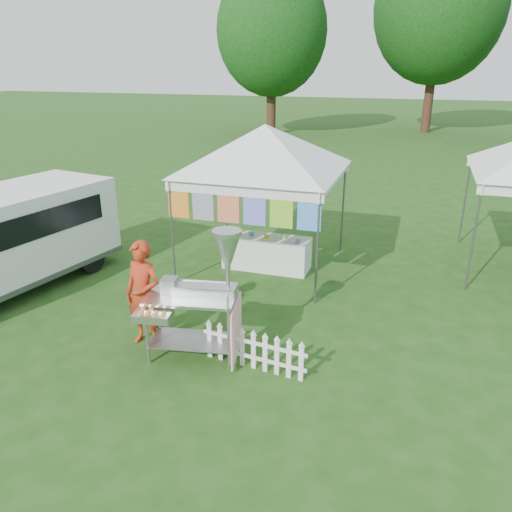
% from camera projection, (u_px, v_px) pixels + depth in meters
% --- Properties ---
extents(ground, '(120.00, 120.00, 0.00)m').
position_uv_depth(ground, '(197.00, 347.00, 7.74)').
color(ground, '#1B4614').
rests_on(ground, ground).
extents(canopy_main, '(4.24, 4.24, 3.45)m').
position_uv_depth(canopy_main, '(265.00, 125.00, 9.75)').
color(canopy_main, '#59595E').
rests_on(canopy_main, ground).
extents(tree_left, '(6.40, 6.40, 9.53)m').
position_uv_depth(tree_left, '(272.00, 31.00, 28.62)').
color(tree_left, '#3A2215').
rests_on(tree_left, ground).
extents(tree_mid, '(7.60, 7.60, 11.52)m').
position_uv_depth(tree_mid, '(440.00, 7.00, 29.06)').
color(tree_mid, '#3A2215').
rests_on(tree_mid, ground).
extents(donut_cart, '(1.45, 1.21, 2.00)m').
position_uv_depth(donut_cart, '(204.00, 286.00, 7.05)').
color(donut_cart, gray).
rests_on(donut_cart, ground).
extents(vendor, '(0.67, 0.49, 1.69)m').
position_uv_depth(vendor, '(143.00, 294.00, 7.55)').
color(vendor, '#AC2F15').
rests_on(vendor, ground).
extents(cargo_van, '(2.59, 4.75, 1.87)m').
position_uv_depth(cargo_van, '(4.00, 239.00, 9.44)').
color(cargo_van, white).
rests_on(cargo_van, ground).
extents(picket_fence, '(1.61, 0.21, 0.56)m').
position_uv_depth(picket_fence, '(254.00, 351.00, 7.10)').
color(picket_fence, white).
rests_on(picket_fence, ground).
extents(display_table, '(1.80, 0.70, 0.68)m').
position_uv_depth(display_table, '(267.00, 253.00, 10.61)').
color(display_table, white).
rests_on(display_table, ground).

